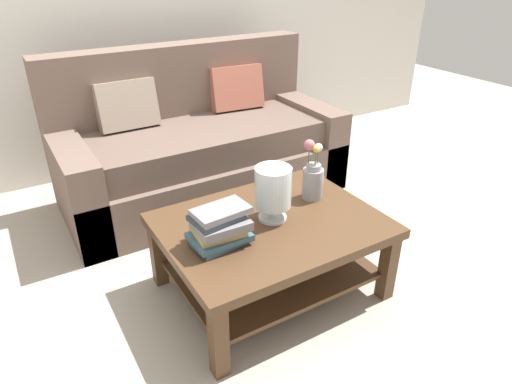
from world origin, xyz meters
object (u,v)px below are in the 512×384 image
object	(u,v)px
book_stack_main	(220,227)
glass_hurricane_vase	(273,189)
couch	(199,148)
flower_pitcher	(313,178)
coffee_table	(270,241)

from	to	relation	value
book_stack_main	glass_hurricane_vase	size ratio (longest dim) A/B	1.02
couch	book_stack_main	bearing A→B (deg)	-110.21
glass_hurricane_vase	flower_pitcher	size ratio (longest dim) A/B	0.85
book_stack_main	flower_pitcher	xyz separation A→B (m)	(0.64, 0.14, 0.03)
flower_pitcher	book_stack_main	bearing A→B (deg)	-167.62
couch	glass_hurricane_vase	distance (m)	1.24
glass_hurricane_vase	flower_pitcher	world-z (taller)	flower_pitcher
coffee_table	flower_pitcher	xyz separation A→B (m)	(0.34, 0.10, 0.24)
couch	glass_hurricane_vase	xyz separation A→B (m)	(-0.14, -1.21, 0.24)
book_stack_main	glass_hurricane_vase	xyz separation A→B (m)	(0.33, 0.06, 0.08)
flower_pitcher	couch	bearing A→B (deg)	98.68
couch	book_stack_main	distance (m)	1.36
book_stack_main	glass_hurricane_vase	world-z (taller)	glass_hurricane_vase
couch	flower_pitcher	bearing A→B (deg)	-81.32
couch	book_stack_main	xyz separation A→B (m)	(-0.47, -1.27, 0.16)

